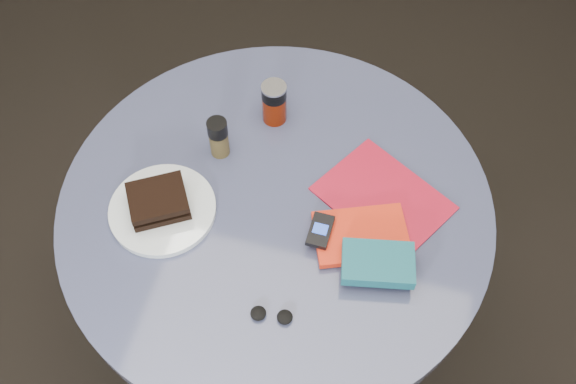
% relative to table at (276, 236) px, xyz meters
% --- Properties ---
extents(ground, '(4.00, 4.00, 0.00)m').
position_rel_table_xyz_m(ground, '(0.00, 0.00, -0.59)').
color(ground, black).
rests_on(ground, ground).
extents(table, '(1.00, 1.00, 0.75)m').
position_rel_table_xyz_m(table, '(0.00, 0.00, 0.00)').
color(table, black).
rests_on(table, ground).
extents(plate, '(0.29, 0.29, 0.02)m').
position_rel_table_xyz_m(plate, '(-0.24, -0.09, 0.17)').
color(plate, silver).
rests_on(plate, table).
extents(sandwich, '(0.16, 0.16, 0.05)m').
position_rel_table_xyz_m(sandwich, '(-0.25, -0.09, 0.20)').
color(sandwich, black).
rests_on(sandwich, plate).
extents(soda_can, '(0.08, 0.08, 0.11)m').
position_rel_table_xyz_m(soda_can, '(-0.07, 0.24, 0.22)').
color(soda_can, '#6B1A05').
rests_on(soda_can, table).
extents(pepper_grinder, '(0.05, 0.05, 0.11)m').
position_rel_table_xyz_m(pepper_grinder, '(-0.17, 0.10, 0.22)').
color(pepper_grinder, '#44391D').
rests_on(pepper_grinder, table).
extents(magazine, '(0.35, 0.32, 0.00)m').
position_rel_table_xyz_m(magazine, '(0.24, 0.07, 0.17)').
color(magazine, maroon).
rests_on(magazine, table).
extents(red_book, '(0.24, 0.20, 0.02)m').
position_rel_table_xyz_m(red_book, '(0.21, -0.05, 0.18)').
color(red_book, red).
rests_on(red_book, magazine).
extents(novel, '(0.17, 0.12, 0.03)m').
position_rel_table_xyz_m(novel, '(0.26, -0.12, 0.20)').
color(novel, '#13505E').
rests_on(novel, red_book).
extents(mp3_player, '(0.05, 0.08, 0.01)m').
position_rel_table_xyz_m(mp3_player, '(0.12, -0.07, 0.19)').
color(mp3_player, black).
rests_on(mp3_player, red_book).
extents(headphones, '(0.09, 0.04, 0.02)m').
position_rel_table_xyz_m(headphones, '(0.07, -0.27, 0.17)').
color(headphones, black).
rests_on(headphones, table).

